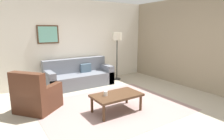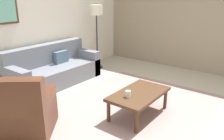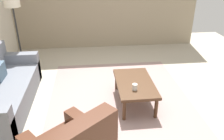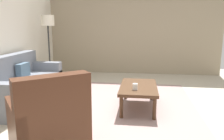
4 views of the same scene
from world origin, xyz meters
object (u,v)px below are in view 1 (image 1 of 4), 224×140
at_px(armchair_leather, 36,98).
at_px(framed_artwork, 48,34).
at_px(coffee_table, 117,96).
at_px(lamp_standing, 117,41).
at_px(cup, 106,93).
at_px(couch_main, 78,77).

xyz_separation_m(armchair_leather, framed_artwork, (0.83, 1.74, 1.37)).
bearing_deg(coffee_table, lamp_standing, 55.34).
distance_m(cup, framed_artwork, 3.00).
bearing_deg(armchair_leather, coffee_table, -33.76).
relative_size(couch_main, armchair_leather, 1.91).
xyz_separation_m(coffee_table, cup, (-0.25, 0.05, 0.10)).
relative_size(couch_main, framed_artwork, 3.26).
height_order(armchair_leather, cup, armchair_leather).
xyz_separation_m(coffee_table, framed_artwork, (-0.69, 2.76, 1.31)).
relative_size(cup, lamp_standing, 0.06).
bearing_deg(cup, lamp_standing, 50.61).
distance_m(couch_main, lamp_standing, 1.87).
height_order(couch_main, cup, couch_main).
bearing_deg(lamp_standing, armchair_leather, -157.50).
bearing_deg(lamp_standing, framed_artwork, 168.76).
height_order(couch_main, coffee_table, couch_main).
height_order(armchair_leather, framed_artwork, framed_artwork).
height_order(couch_main, framed_artwork, framed_artwork).
distance_m(armchair_leather, coffee_table, 1.83).
xyz_separation_m(lamp_standing, framed_artwork, (-2.29, 0.45, 0.26)).
xyz_separation_m(couch_main, armchair_leather, (-1.61, -1.35, 0.01)).
bearing_deg(framed_artwork, couch_main, -26.92).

